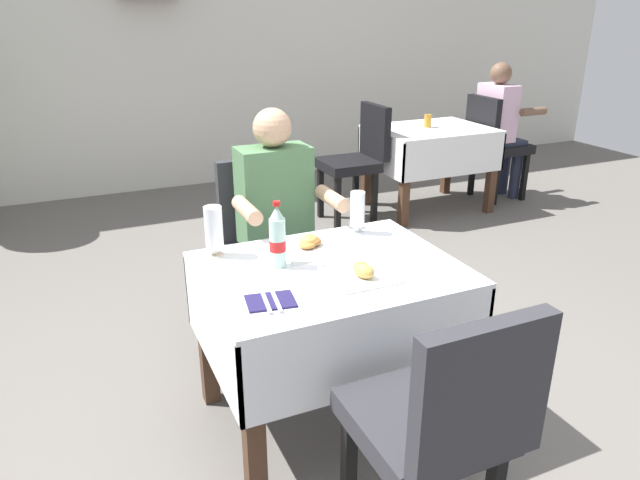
# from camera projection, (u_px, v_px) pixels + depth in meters

# --- Properties ---
(ground_plane) EXTENTS (11.00, 11.00, 0.00)m
(ground_plane) POSITION_uv_depth(u_px,v_px,m) (348.00, 420.00, 2.58)
(ground_plane) COLOR #66605B
(back_wall) EXTENTS (11.00, 0.12, 2.97)m
(back_wall) POSITION_uv_depth(u_px,v_px,m) (157.00, 33.00, 5.47)
(back_wall) COLOR silver
(back_wall) RESTS_ON ground
(main_dining_table) EXTENTS (1.02, 0.79, 0.74)m
(main_dining_table) POSITION_uv_depth(u_px,v_px,m) (330.00, 307.00, 2.40)
(main_dining_table) COLOR white
(main_dining_table) RESTS_ON ground
(chair_far_diner_seat) EXTENTS (0.44, 0.50, 0.97)m
(chair_far_diner_seat) POSITION_uv_depth(u_px,v_px,m) (267.00, 242.00, 3.07)
(chair_far_diner_seat) COLOR #2D2D33
(chair_far_diner_seat) RESTS_ON ground
(chair_near_camera_side) EXTENTS (0.44, 0.50, 0.97)m
(chair_near_camera_side) POSITION_uv_depth(u_px,v_px,m) (441.00, 421.00, 1.74)
(chair_near_camera_side) COLOR #2D2D33
(chair_near_camera_side) RESTS_ON ground
(seated_diner_far) EXTENTS (0.50, 0.46, 1.26)m
(seated_diner_far) POSITION_uv_depth(u_px,v_px,m) (279.00, 219.00, 2.93)
(seated_diner_far) COLOR #282D42
(seated_diner_far) RESTS_ON ground
(plate_near_camera) EXTENTS (0.26, 0.26, 0.07)m
(plate_near_camera) POSITION_uv_depth(u_px,v_px,m) (361.00, 272.00, 2.25)
(plate_near_camera) COLOR white
(plate_near_camera) RESTS_ON main_dining_table
(plate_far_diner) EXTENTS (0.25, 0.25, 0.06)m
(plate_far_diner) POSITION_uv_depth(u_px,v_px,m) (310.00, 245.00, 2.50)
(plate_far_diner) COLOR white
(plate_far_diner) RESTS_ON main_dining_table
(beer_glass_left) EXTENTS (0.07, 0.07, 0.20)m
(beer_glass_left) POSITION_uv_depth(u_px,v_px,m) (357.00, 211.00, 2.66)
(beer_glass_left) COLOR white
(beer_glass_left) RESTS_ON main_dining_table
(beer_glass_middle) EXTENTS (0.08, 0.08, 0.21)m
(beer_glass_middle) POSITION_uv_depth(u_px,v_px,m) (214.00, 230.00, 2.41)
(beer_glass_middle) COLOR white
(beer_glass_middle) RESTS_ON main_dining_table
(cola_bottle_primary) EXTENTS (0.07, 0.07, 0.27)m
(cola_bottle_primary) POSITION_uv_depth(u_px,v_px,m) (277.00, 238.00, 2.30)
(cola_bottle_primary) COLOR silver
(cola_bottle_primary) RESTS_ON main_dining_table
(napkin_cutlery_set) EXTENTS (0.19, 0.20, 0.01)m
(napkin_cutlery_set) POSITION_uv_depth(u_px,v_px,m) (271.00, 301.00, 2.06)
(napkin_cutlery_set) COLOR #231E4C
(napkin_cutlery_set) RESTS_ON main_dining_table
(background_dining_table) EXTENTS (1.01, 0.78, 0.74)m
(background_dining_table) POSITION_uv_depth(u_px,v_px,m) (429.00, 148.00, 5.13)
(background_dining_table) COLOR white
(background_dining_table) RESTS_ON ground
(background_chair_left) EXTENTS (0.50, 0.44, 0.97)m
(background_chair_left) POSITION_uv_depth(u_px,v_px,m) (358.00, 156.00, 4.86)
(background_chair_left) COLOR black
(background_chair_left) RESTS_ON ground
(background_chair_right) EXTENTS (0.50, 0.44, 0.97)m
(background_chair_right) POSITION_uv_depth(u_px,v_px,m) (494.00, 141.00, 5.40)
(background_chair_right) COLOR black
(background_chair_right) RESTS_ON ground
(background_patron) EXTENTS (0.46, 0.50, 1.26)m
(background_patron) POSITION_uv_depth(u_px,v_px,m) (500.00, 124.00, 5.36)
(background_patron) COLOR #282D42
(background_patron) RESTS_ON ground
(background_table_tumbler) EXTENTS (0.06, 0.06, 0.11)m
(background_table_tumbler) POSITION_uv_depth(u_px,v_px,m) (428.00, 121.00, 5.07)
(background_table_tumbler) COLOR #C68928
(background_table_tumbler) RESTS_ON background_dining_table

